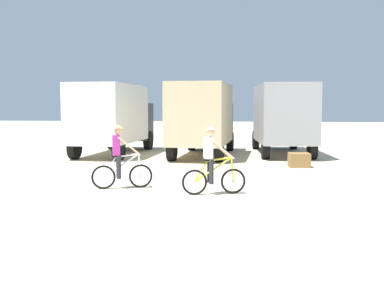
{
  "coord_description": "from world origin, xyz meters",
  "views": [
    {
      "loc": [
        1.78,
        -11.54,
        2.34
      ],
      "look_at": [
        -0.12,
        3.7,
        1.1
      ],
      "focal_mm": 44.02,
      "sensor_mm": 36.0,
      "label": 1
    }
  ],
  "objects_px": {
    "cyclist_cowboy_hat": "(212,163)",
    "supply_crate": "(299,160)",
    "box_truck_tan_camper": "(203,116)",
    "cyclist_orange_shirt": "(120,159)",
    "box_truck_grey_hauler": "(282,116)",
    "box_truck_avon_van": "(113,116)"
  },
  "relations": [
    {
      "from": "box_truck_tan_camper",
      "to": "cyclist_cowboy_hat",
      "type": "xyz_separation_m",
      "value": [
        1.2,
        -9.63,
        -1.03
      ]
    },
    {
      "from": "cyclist_orange_shirt",
      "to": "supply_crate",
      "type": "height_order",
      "value": "cyclist_orange_shirt"
    },
    {
      "from": "cyclist_orange_shirt",
      "to": "box_truck_avon_van",
      "type": "bearing_deg",
      "value": 107.67
    },
    {
      "from": "box_truck_avon_van",
      "to": "box_truck_grey_hauler",
      "type": "xyz_separation_m",
      "value": [
        8.12,
        1.1,
        0.0
      ]
    },
    {
      "from": "cyclist_orange_shirt",
      "to": "supply_crate",
      "type": "xyz_separation_m",
      "value": [
        5.53,
        5.47,
        -0.58
      ]
    },
    {
      "from": "box_truck_grey_hauler",
      "to": "supply_crate",
      "type": "bearing_deg",
      "value": -85.8
    },
    {
      "from": "box_truck_tan_camper",
      "to": "cyclist_orange_shirt",
      "type": "bearing_deg",
      "value": -99.16
    },
    {
      "from": "box_truck_tan_camper",
      "to": "cyclist_cowboy_hat",
      "type": "relative_size",
      "value": 3.76
    },
    {
      "from": "box_truck_tan_camper",
      "to": "cyclist_orange_shirt",
      "type": "distance_m",
      "value": 9.22
    },
    {
      "from": "supply_crate",
      "to": "box_truck_tan_camper",
      "type": "bearing_deg",
      "value": 138.74
    },
    {
      "from": "box_truck_avon_van",
      "to": "cyclist_cowboy_hat",
      "type": "relative_size",
      "value": 3.76
    },
    {
      "from": "box_truck_grey_hauler",
      "to": "cyclist_orange_shirt",
      "type": "relative_size",
      "value": 3.79
    },
    {
      "from": "box_truck_avon_van",
      "to": "cyclist_cowboy_hat",
      "type": "xyz_separation_m",
      "value": [
        5.6,
        -9.82,
        -1.03
      ]
    },
    {
      "from": "cyclist_cowboy_hat",
      "to": "supply_crate",
      "type": "relative_size",
      "value": 2.34
    },
    {
      "from": "cyclist_cowboy_hat",
      "to": "supply_crate",
      "type": "xyz_separation_m",
      "value": [
        2.87,
        6.06,
        -0.58
      ]
    },
    {
      "from": "box_truck_avon_van",
      "to": "cyclist_orange_shirt",
      "type": "bearing_deg",
      "value": -72.33
    },
    {
      "from": "box_truck_tan_camper",
      "to": "box_truck_grey_hauler",
      "type": "height_order",
      "value": "same"
    },
    {
      "from": "box_truck_avon_van",
      "to": "supply_crate",
      "type": "xyz_separation_m",
      "value": [
        8.47,
        -3.76,
        -1.61
      ]
    },
    {
      "from": "box_truck_avon_van",
      "to": "box_truck_tan_camper",
      "type": "bearing_deg",
      "value": -2.46
    },
    {
      "from": "supply_crate",
      "to": "cyclist_cowboy_hat",
      "type": "bearing_deg",
      "value": -115.35
    },
    {
      "from": "box_truck_grey_hauler",
      "to": "box_truck_avon_van",
      "type": "bearing_deg",
      "value": -172.25
    },
    {
      "from": "box_truck_avon_van",
      "to": "box_truck_tan_camper",
      "type": "distance_m",
      "value": 4.4
    }
  ]
}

